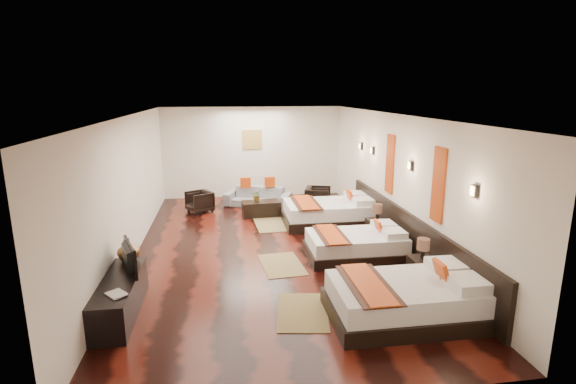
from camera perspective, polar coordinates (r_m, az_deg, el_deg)
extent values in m
cube|color=black|center=(9.30, -2.49, -7.39)|extent=(5.50, 9.50, 0.01)
cube|color=white|center=(8.72, -2.68, 10.10)|extent=(5.50, 9.50, 0.01)
cube|color=silver|center=(13.57, -4.74, 5.25)|extent=(5.50, 0.01, 2.80)
cube|color=silver|center=(9.05, -20.17, 0.45)|extent=(0.01, 9.50, 2.80)
cube|color=silver|center=(9.58, 14.00, 1.56)|extent=(0.01, 9.50, 2.80)
cube|color=black|center=(9.10, 15.35, -5.34)|extent=(0.08, 6.60, 0.90)
cube|color=black|center=(6.83, 15.15, -14.79)|extent=(2.24, 1.39, 0.23)
cube|color=white|center=(6.71, 15.30, -12.69)|extent=(2.13, 1.28, 0.32)
cube|color=#C3400D|center=(6.82, 19.62, -9.93)|extent=(0.17, 0.34, 0.34)
cube|color=#38190F|center=(6.43, 10.50, -11.92)|extent=(0.59, 1.41, 0.02)
cube|color=#C3400D|center=(6.43, 10.51, -11.79)|extent=(0.41, 1.41, 0.02)
cube|color=black|center=(8.89, 8.91, -7.83)|extent=(1.96, 1.22, 0.21)
cube|color=white|center=(8.81, 8.96, -6.35)|extent=(1.87, 1.12, 0.28)
cube|color=#C3400D|center=(8.88, 11.91, -4.60)|extent=(0.15, 0.30, 0.30)
cube|color=#38190F|center=(8.62, 5.72, -5.63)|extent=(0.51, 1.23, 0.02)
cube|color=#C3400D|center=(8.62, 5.72, -5.54)|extent=(0.36, 1.23, 0.02)
cube|color=black|center=(10.94, 5.39, -3.60)|extent=(2.26, 1.40, 0.24)
cube|color=white|center=(10.86, 5.42, -2.19)|extent=(2.15, 1.29, 0.32)
cube|color=#C3400D|center=(10.93, 8.19, -0.60)|extent=(0.17, 0.34, 0.35)
cube|color=#38190F|center=(10.69, 2.37, -1.43)|extent=(0.59, 1.42, 0.02)
cube|color=#C3400D|center=(10.68, 2.37, -1.35)|extent=(0.41, 1.42, 0.02)
cube|color=black|center=(7.99, 17.21, -9.83)|extent=(0.41, 0.41, 0.45)
cylinder|color=black|center=(7.87, 17.37, -7.71)|extent=(0.07, 0.07, 0.18)
cylinder|color=#3F2619|center=(7.82, 17.45, -6.59)|extent=(0.22, 0.22, 0.20)
cube|color=black|center=(9.93, 11.60, -4.89)|extent=(0.42, 0.42, 0.46)
cylinder|color=black|center=(9.83, 11.69, -3.09)|extent=(0.07, 0.07, 0.19)
cylinder|color=#3F2619|center=(9.79, 11.73, -2.15)|extent=(0.22, 0.22, 0.20)
cube|color=olive|center=(6.80, 1.92, -15.52)|extent=(0.93, 1.30, 0.01)
cube|color=olive|center=(8.44, -0.82, -9.56)|extent=(0.85, 1.26, 0.01)
cube|color=olive|center=(10.83, -2.25, -4.35)|extent=(0.81, 1.24, 0.01)
cube|color=black|center=(7.08, -21.27, -12.80)|extent=(0.50, 1.80, 0.55)
imported|color=black|center=(7.12, -20.76, -8.15)|extent=(0.39, 0.80, 0.47)
imported|color=black|center=(6.46, -22.57, -12.68)|extent=(0.34, 0.35, 0.03)
imported|color=brown|center=(7.60, -20.34, -7.13)|extent=(0.37, 0.37, 0.38)
imported|color=gray|center=(12.56, -4.00, -0.61)|extent=(2.03, 1.35, 0.55)
imported|color=black|center=(12.15, -11.60, -1.26)|extent=(0.86, 0.85, 0.58)
imported|color=black|center=(12.24, 3.98, -0.79)|extent=(0.87, 0.86, 0.63)
cube|color=black|center=(11.56, -3.56, -2.21)|extent=(1.03, 0.56, 0.40)
imported|color=#1E521B|center=(11.50, -4.12, -0.49)|extent=(0.32, 0.30, 0.30)
cube|color=#D86014|center=(7.84, 19.25, 0.89)|extent=(0.04, 0.40, 1.30)
cube|color=#D86014|center=(9.80, 13.32, 3.63)|extent=(0.04, 0.40, 1.30)
cube|color=black|center=(6.87, 23.42, 0.14)|extent=(0.06, 0.12, 0.18)
cube|color=#FFD18C|center=(6.85, 23.21, 0.14)|extent=(0.02, 0.10, 0.14)
cube|color=black|center=(8.77, 15.90, 3.37)|extent=(0.06, 0.12, 0.18)
cube|color=#FFD18C|center=(8.76, 15.72, 3.37)|extent=(0.02, 0.10, 0.14)
cube|color=black|center=(10.78, 11.10, 5.40)|extent=(0.06, 0.12, 0.18)
cube|color=#FFD18C|center=(10.77, 10.95, 5.40)|extent=(0.02, 0.10, 0.14)
cube|color=black|center=(11.63, 9.62, 6.02)|extent=(0.06, 0.12, 0.18)
cube|color=#FFD18C|center=(11.62, 9.48, 6.01)|extent=(0.02, 0.10, 0.14)
cube|color=#AD873F|center=(13.50, -4.76, 6.92)|extent=(0.60, 0.04, 0.60)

